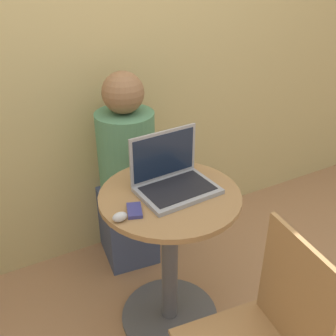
# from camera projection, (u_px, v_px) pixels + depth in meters

# --- Properties ---
(ground_plane) EXTENTS (12.00, 12.00, 0.00)m
(ground_plane) POSITION_uv_depth(u_px,v_px,m) (170.00, 316.00, 2.09)
(ground_plane) COLOR #9E704C
(back_wall) EXTENTS (7.00, 0.05, 2.60)m
(back_wall) POSITION_uv_depth(u_px,v_px,m) (98.00, 39.00, 2.06)
(back_wall) COLOR tan
(back_wall) RESTS_ON ground_plane
(round_table) EXTENTS (0.63, 0.63, 0.77)m
(round_table) POSITION_uv_depth(u_px,v_px,m) (170.00, 246.00, 1.86)
(round_table) COLOR #4C4C51
(round_table) RESTS_ON ground_plane
(laptop) EXTENTS (0.35, 0.26, 0.25)m
(laptop) POSITION_uv_depth(u_px,v_px,m) (173.00, 178.00, 1.73)
(laptop) COLOR gray
(laptop) RESTS_ON round_table
(cell_phone) EXTENTS (0.09, 0.11, 0.02)m
(cell_phone) POSITION_uv_depth(u_px,v_px,m) (134.00, 210.00, 1.59)
(cell_phone) COLOR navy
(cell_phone) RESTS_ON round_table
(computer_mouse) EXTENTS (0.06, 0.04, 0.04)m
(computer_mouse) POSITION_uv_depth(u_px,v_px,m) (120.00, 217.00, 1.54)
(computer_mouse) COLOR #B2B2B7
(computer_mouse) RESTS_ON round_table
(person_seated) EXTENTS (0.35, 0.50, 1.19)m
(person_seated) POSITION_uv_depth(u_px,v_px,m) (126.00, 186.00, 2.28)
(person_seated) COLOR #3D4766
(person_seated) RESTS_ON ground_plane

